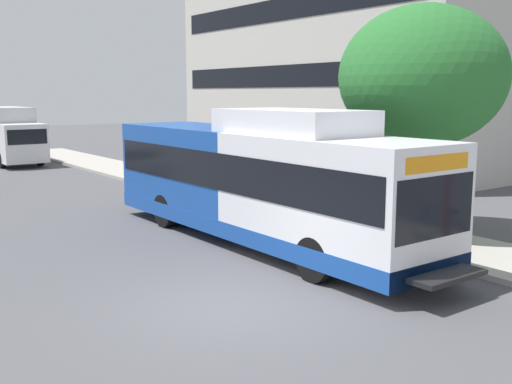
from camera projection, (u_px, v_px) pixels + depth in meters
ground_plane at (76, 232)px, 17.75m from camera, size 120.00×120.00×0.00m
sidewalk_curb at (300, 212)px, 20.28m from camera, size 3.00×56.00×0.14m
transit_bus at (259, 181)px, 16.20m from camera, size 2.58×12.25×3.65m
street_tree_near_stop at (422, 77)px, 16.73m from camera, size 4.66×4.66×6.35m
box_truck_background at (9, 133)px, 34.87m from camera, size 2.32×7.01×3.25m
lattice_comm_tower at (226, 7)px, 43.58m from camera, size 1.10×1.10×30.67m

